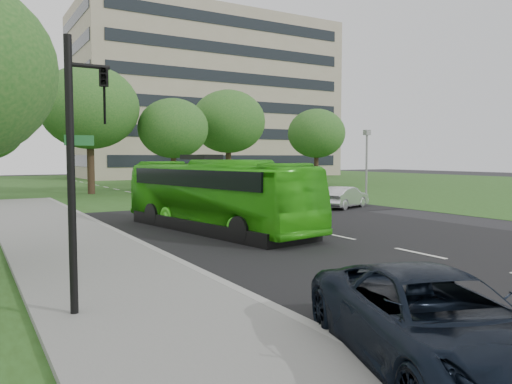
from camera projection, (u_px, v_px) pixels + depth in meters
ground at (374, 244)px, 17.24m from camera, size 160.00×160.00×0.00m
street_surfaces at (151, 198)px, 36.64m from camera, size 120.00×120.00×0.15m
office_building at (205, 99)px, 80.78m from camera, size 40.10×20.10×25.00m
tree_park_b at (89, 108)px, 40.24m from camera, size 7.93×7.93×10.39m
tree_park_c at (173, 129)px, 43.11m from camera, size 6.08×6.08×8.08m
tree_park_d at (228, 122)px, 48.61m from camera, size 7.21×7.21×9.54m
tree_park_e at (316, 134)px, 52.66m from camera, size 6.07×6.07×8.10m
bus at (216, 195)px, 20.40m from camera, size 4.22×10.70×2.91m
sedan at (345, 197)px, 29.41m from camera, size 4.12×2.77×1.28m
suv at (434, 321)px, 7.03m from camera, size 3.81×5.45×1.38m
traffic_light at (80, 155)px, 9.04m from camera, size 0.84×0.25×5.17m
camera_pole at (367, 156)px, 32.75m from camera, size 0.49×0.46×4.79m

